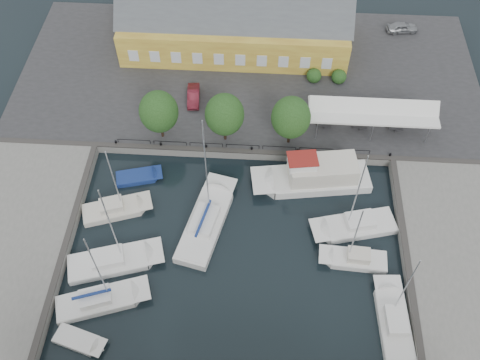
{
  "coord_description": "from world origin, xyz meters",
  "views": [
    {
      "loc": [
        2.02,
        -27.28,
        45.65
      ],
      "look_at": [
        0.0,
        6.0,
        1.5
      ],
      "focal_mm": 40.0,
      "sensor_mm": 36.0,
      "label": 1
    }
  ],
  "objects_px": {
    "trawler": "(316,177)",
    "west_boat_c": "(114,262)",
    "west_boat_b": "(116,210)",
    "launch_sw": "(80,341)",
    "car_red": "(193,96)",
    "center_sailboat": "(206,223)",
    "warehouse": "(230,22)",
    "east_boat_b": "(354,260)",
    "east_boat_c": "(393,321)",
    "east_boat_a": "(355,226)",
    "tent_canopy": "(373,112)",
    "launch_nw": "(139,177)",
    "car_silver": "(402,27)",
    "west_boat_d": "(101,301)"
  },
  "relations": [
    {
      "from": "car_silver",
      "to": "warehouse",
      "type": "bearing_deg",
      "value": 92.6
    },
    {
      "from": "tent_canopy",
      "to": "car_red",
      "type": "xyz_separation_m",
      "value": [
        -20.19,
        3.42,
        -2.04
      ]
    },
    {
      "from": "center_sailboat",
      "to": "launch_sw",
      "type": "xyz_separation_m",
      "value": [
        -9.84,
        -12.66,
        -0.27
      ]
    },
    {
      "from": "car_silver",
      "to": "launch_nw",
      "type": "bearing_deg",
      "value": 122.26
    },
    {
      "from": "car_red",
      "to": "center_sailboat",
      "type": "bearing_deg",
      "value": -84.48
    },
    {
      "from": "east_boat_c",
      "to": "west_boat_d",
      "type": "relative_size",
      "value": 0.92
    },
    {
      "from": "warehouse",
      "to": "launch_nw",
      "type": "relative_size",
      "value": 5.48
    },
    {
      "from": "east_boat_a",
      "to": "warehouse",
      "type": "bearing_deg",
      "value": 118.46
    },
    {
      "from": "tent_canopy",
      "to": "launch_sw",
      "type": "bearing_deg",
      "value": -136.18
    },
    {
      "from": "tent_canopy",
      "to": "launch_nw",
      "type": "distance_m",
      "value": 26.39
    },
    {
      "from": "car_red",
      "to": "east_boat_a",
      "type": "height_order",
      "value": "east_boat_a"
    },
    {
      "from": "east_boat_a",
      "to": "east_boat_c",
      "type": "xyz_separation_m",
      "value": [
        2.69,
        -9.76,
        -0.0
      ]
    },
    {
      "from": "trawler",
      "to": "west_boat_c",
      "type": "distance_m",
      "value": 22.29
    },
    {
      "from": "east_boat_b",
      "to": "east_boat_a",
      "type": "bearing_deg",
      "value": 84.92
    },
    {
      "from": "trawler",
      "to": "east_boat_a",
      "type": "xyz_separation_m",
      "value": [
        3.88,
        -5.48,
        -0.75
      ]
    },
    {
      "from": "car_silver",
      "to": "launch_nw",
      "type": "relative_size",
      "value": 0.78
    },
    {
      "from": "warehouse",
      "to": "center_sailboat",
      "type": "relative_size",
      "value": 1.95
    },
    {
      "from": "east_boat_a",
      "to": "trawler",
      "type": "bearing_deg",
      "value": 125.25
    },
    {
      "from": "center_sailboat",
      "to": "west_boat_b",
      "type": "bearing_deg",
      "value": 173.64
    },
    {
      "from": "car_red",
      "to": "trawler",
      "type": "xyz_separation_m",
      "value": [
        14.11,
        -10.62,
        -0.63
      ]
    },
    {
      "from": "east_boat_a",
      "to": "east_boat_c",
      "type": "height_order",
      "value": "east_boat_a"
    },
    {
      "from": "car_silver",
      "to": "west_boat_b",
      "type": "height_order",
      "value": "west_boat_b"
    },
    {
      "from": "east_boat_c",
      "to": "launch_sw",
      "type": "relative_size",
      "value": 2.13
    },
    {
      "from": "center_sailboat",
      "to": "launch_sw",
      "type": "bearing_deg",
      "value": -127.84
    },
    {
      "from": "east_boat_b",
      "to": "east_boat_c",
      "type": "distance_m",
      "value": 6.69
    },
    {
      "from": "warehouse",
      "to": "car_red",
      "type": "xyz_separation_m",
      "value": [
        -3.6,
        -10.44,
        -2.78
      ]
    },
    {
      "from": "launch_sw",
      "to": "car_red",
      "type": "bearing_deg",
      "value": 77.01
    },
    {
      "from": "warehouse",
      "to": "launch_sw",
      "type": "xyz_separation_m",
      "value": [
        -10.35,
        -39.72,
        -4.34
      ]
    },
    {
      "from": "west_boat_d",
      "to": "launch_nw",
      "type": "xyz_separation_m",
      "value": [
        0.87,
        14.35,
        -0.18
      ]
    },
    {
      "from": "west_boat_b",
      "to": "launch_nw",
      "type": "relative_size",
      "value": 1.89
    },
    {
      "from": "tent_canopy",
      "to": "west_boat_c",
      "type": "relative_size",
      "value": 1.15
    },
    {
      "from": "west_boat_b",
      "to": "launch_sw",
      "type": "distance_m",
      "value": 13.72
    },
    {
      "from": "warehouse",
      "to": "east_boat_c",
      "type": "relative_size",
      "value": 2.72
    },
    {
      "from": "west_boat_c",
      "to": "launch_nw",
      "type": "xyz_separation_m",
      "value": [
        0.56,
        10.33,
        -0.17
      ]
    },
    {
      "from": "west_boat_b",
      "to": "launch_nw",
      "type": "height_order",
      "value": "west_boat_b"
    },
    {
      "from": "center_sailboat",
      "to": "launch_nw",
      "type": "relative_size",
      "value": 2.82
    },
    {
      "from": "center_sailboat",
      "to": "east_boat_b",
      "type": "distance_m",
      "value": 14.93
    },
    {
      "from": "car_red",
      "to": "east_boat_b",
      "type": "relative_size",
      "value": 0.43
    },
    {
      "from": "tent_canopy",
      "to": "west_boat_c",
      "type": "bearing_deg",
      "value": -144.7
    },
    {
      "from": "trawler",
      "to": "west_boat_c",
      "type": "bearing_deg",
      "value": -150.78
    },
    {
      "from": "tent_canopy",
      "to": "east_boat_a",
      "type": "height_order",
      "value": "east_boat_a"
    },
    {
      "from": "warehouse",
      "to": "west_boat_c",
      "type": "relative_size",
      "value": 2.34
    },
    {
      "from": "car_red",
      "to": "launch_sw",
      "type": "height_order",
      "value": "car_red"
    },
    {
      "from": "east_boat_b",
      "to": "west_boat_d",
      "type": "relative_size",
      "value": 0.81
    },
    {
      "from": "car_red",
      "to": "east_boat_c",
      "type": "relative_size",
      "value": 0.37
    },
    {
      "from": "warehouse",
      "to": "trawler",
      "type": "distance_m",
      "value": 23.78
    },
    {
      "from": "warehouse",
      "to": "east_boat_b",
      "type": "xyz_separation_m",
      "value": [
        14.05,
        -30.33,
        -4.17
      ]
    },
    {
      "from": "east_boat_a",
      "to": "launch_sw",
      "type": "bearing_deg",
      "value": -151.96
    },
    {
      "from": "tent_canopy",
      "to": "trawler",
      "type": "xyz_separation_m",
      "value": [
        -6.08,
        -7.2,
        -2.67
      ]
    },
    {
      "from": "car_silver",
      "to": "east_boat_c",
      "type": "bearing_deg",
      "value": 164.98
    }
  ]
}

